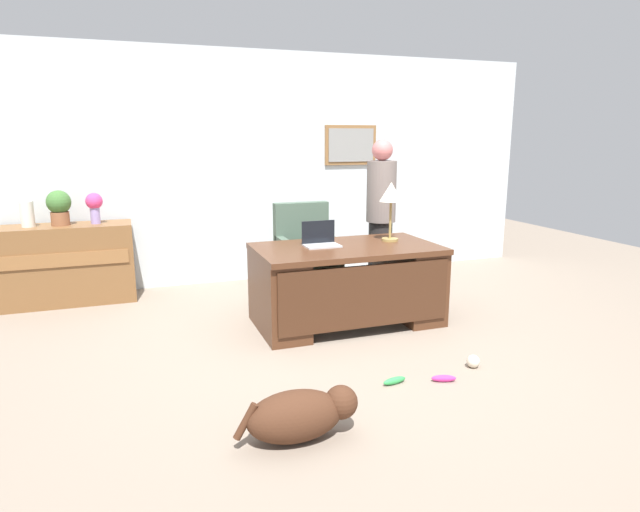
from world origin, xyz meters
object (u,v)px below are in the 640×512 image
Objects in this scene: desk at (347,282)px; dog_toy_ball at (473,361)px; person_standing at (381,216)px; dog_toy_bone at (444,378)px; credenza at (65,264)px; desk_lamp at (391,196)px; dog_lying at (301,414)px; vase_empty at (27,214)px; potted_plant at (59,206)px; laptop at (320,240)px; armchair at (306,256)px; vase_with_flowers at (94,205)px; dog_toy_plush at (394,381)px.

dog_toy_ball is (0.52, -1.25, -0.35)m from desk.
person_standing is 9.54× the size of dog_toy_bone.
credenza is 2.45× the size of desk_lamp.
dog_toy_ball is (1.54, 0.51, -0.11)m from dog_lying.
potted_plant is at bearing 0.00° from vase_empty.
person_standing is 5.29× the size of laptop.
vase_empty is at bearing 165.64° from armchair.
dog_toy_ball is at bearing 21.78° from dog_toy_bone.
desk_lamp reaches higher than dog_lying.
desk is at bearing -131.58° from person_standing.
vase_with_flowers is 1.72× the size of dog_toy_plush.
laptop is 1.74m from dog_toy_ball.
vase_with_flowers is at bearing 109.25° from dog_lying.
person_standing is 2.47m from dog_toy_plush.
dog_toy_bone is at bearing 17.29° from dog_lying.
dog_toy_plush is (-0.70, -0.05, -0.02)m from dog_toy_ball.
dog_toy_bone is at bearing -44.93° from vase_empty.
potted_plant reaches higher than laptop.
desk is 16.92× the size of dog_toy_ball.
dog_toy_ball is (2.72, -2.86, -0.98)m from vase_with_flowers.
dog_toy_plush is (-0.18, -1.31, -0.37)m from desk.
desk is 1.22× the size of credenza.
armchair reaches higher than credenza.
credenza is 13.87× the size of dog_toy_ball.
armchair reaches higher than dog_toy_ball.
vase_with_flowers is 0.33m from potted_plant.
desk_lamp is 3.17× the size of dog_toy_bone.
dog_toy_bone is (-0.56, -2.22, -0.85)m from person_standing.
vase_empty is (-3.56, 0.78, 0.08)m from person_standing.
desk is 0.47m from laptop.
desk_lamp is 5.67× the size of dog_toy_ball.
person_standing is at bearing 66.92° from dog_toy_plush.
dog_lying is 2.07× the size of potted_plant.
credenza is at bearing 147.50° from laptop.
desk_lamp is at bearing 51.37° from dog_lying.
laptop reaches higher than credenza.
armchair is at bearing -15.98° from credenza.
dog_toy_ball is at bearing -88.86° from desk_lamp.
credenza is 3.45m from desk_lamp.
desk is at bearing -36.12° from vase_with_flowers.
dog_lying is 2.15m from laptop.
dog_toy_ball reaches higher than dog_toy_plush.
vase_with_flowers is at bearing 0.22° from credenza.
credenza is 4.29× the size of laptop.
vase_with_flowers is 0.89× the size of potted_plant.
dog_toy_plush is (-0.91, -2.13, -0.85)m from person_standing.
armchair is 2.36m from dog_toy_bone.
potted_plant reaches higher than vase_empty.
vase_empty is (-2.61, 1.47, 0.16)m from laptop.
vase_with_flowers reaches higher than dog_lying.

